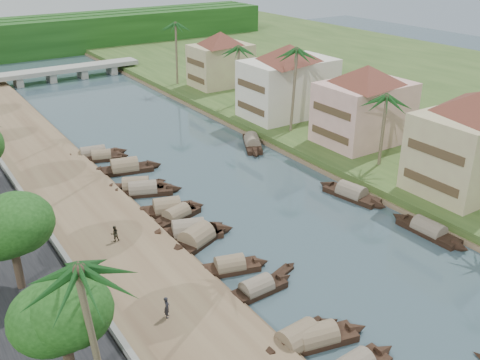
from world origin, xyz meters
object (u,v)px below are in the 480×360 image
bridge (66,71)px  person_near (167,307)px  building_near (474,140)px  sampan_1 (298,340)px

bridge → person_near: 76.98m
building_near → person_near: bearing=-178.0°
bridge → person_near: (-16.25, -75.25, -0.10)m
sampan_1 → person_near: (-6.37, 6.63, 1.20)m
building_near → sampan_1: 30.51m
bridge → sampan_1: bearing=-96.9°
building_near → sampan_1: building_near is taller
building_near → person_near: 35.58m
person_near → sampan_1: bearing=-106.4°
building_near → sampan_1: bearing=-164.7°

